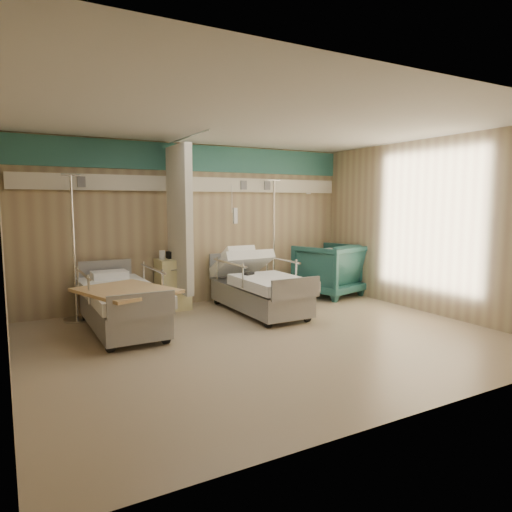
# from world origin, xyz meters

# --- Properties ---
(ground) EXTENTS (6.00, 5.00, 0.00)m
(ground) POSITION_xyz_m (0.00, 0.00, 0.00)
(ground) COLOR tan
(ground) RESTS_ON ground
(room_walls) EXTENTS (6.04, 5.04, 2.82)m
(room_walls) POSITION_xyz_m (-0.03, 0.25, 1.86)
(room_walls) COLOR tan
(room_walls) RESTS_ON ground
(bed_right) EXTENTS (1.00, 2.16, 0.63)m
(bed_right) POSITION_xyz_m (0.60, 1.30, 0.32)
(bed_right) COLOR white
(bed_right) RESTS_ON ground
(bed_left) EXTENTS (1.00, 2.16, 0.63)m
(bed_left) POSITION_xyz_m (-1.60, 1.30, 0.32)
(bed_left) COLOR white
(bed_left) RESTS_ON ground
(bedside_cabinet) EXTENTS (0.50, 0.48, 0.85)m
(bedside_cabinet) POSITION_xyz_m (-0.55, 2.20, 0.42)
(bedside_cabinet) COLOR #ECDF93
(bedside_cabinet) RESTS_ON ground
(visitor_armchair) EXTENTS (1.31, 1.34, 1.00)m
(visitor_armchair) POSITION_xyz_m (2.45, 1.81, 0.50)
(visitor_armchair) COLOR #21524F
(visitor_armchair) RESTS_ON ground
(waffle_blanket) EXTENTS (0.70, 0.65, 0.07)m
(waffle_blanket) POSITION_xyz_m (2.45, 1.78, 1.04)
(waffle_blanket) COLOR white
(waffle_blanket) RESTS_ON visitor_armchair
(iv_stand_right) EXTENTS (0.40, 0.40, 2.21)m
(iv_stand_right) POSITION_xyz_m (1.42, 2.19, 0.45)
(iv_stand_right) COLOR silver
(iv_stand_right) RESTS_ON ground
(iv_stand_left) EXTENTS (0.39, 0.39, 2.20)m
(iv_stand_left) POSITION_xyz_m (-2.08, 2.17, 0.45)
(iv_stand_left) COLOR silver
(iv_stand_left) RESTS_ON ground
(call_remote) EXTENTS (0.19, 0.15, 0.04)m
(call_remote) POSITION_xyz_m (0.43, 1.32, 0.65)
(call_remote) COLOR black
(call_remote) RESTS_ON bed_right
(tan_blanket) EXTENTS (1.31, 1.46, 0.04)m
(tan_blanket) POSITION_xyz_m (-1.64, 0.84, 0.65)
(tan_blanket) COLOR tan
(tan_blanket) RESTS_ON bed_left
(toiletry_bag) EXTENTS (0.22, 0.15, 0.12)m
(toiletry_bag) POSITION_xyz_m (-0.50, 2.28, 0.91)
(toiletry_bag) COLOR black
(toiletry_bag) RESTS_ON bedside_cabinet
(white_cup) EXTENTS (0.11, 0.11, 0.15)m
(white_cup) POSITION_xyz_m (-0.71, 2.24, 0.92)
(white_cup) COLOR white
(white_cup) RESTS_ON bedside_cabinet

